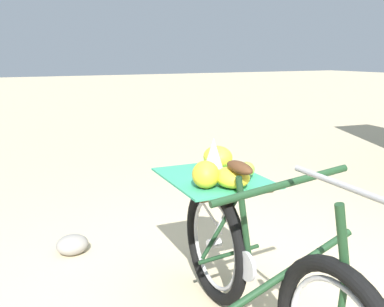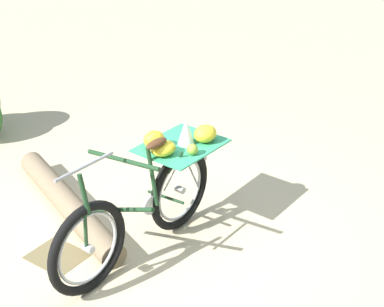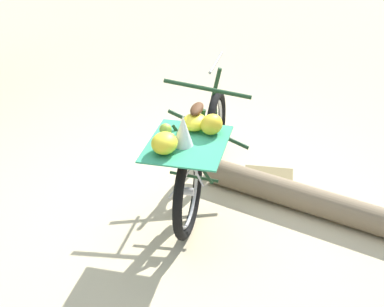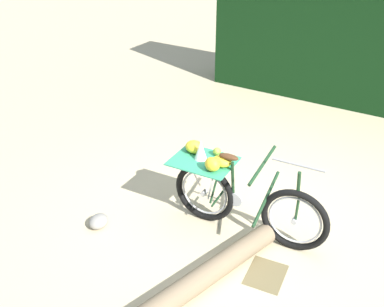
% 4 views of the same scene
% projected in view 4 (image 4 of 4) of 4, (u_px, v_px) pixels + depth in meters
% --- Properties ---
extents(ground_plane, '(60.00, 60.00, 0.00)m').
position_uv_depth(ground_plane, '(243.00, 221.00, 5.17)').
color(ground_plane, beige).
extents(foliage_hedge, '(1.46, 4.88, 2.58)m').
position_uv_depth(foliage_hedge, '(348.00, 30.00, 7.78)').
color(foliage_hedge, black).
rests_on(foliage_hedge, ground_plane).
extents(bicycle, '(0.71, 1.79, 1.03)m').
position_uv_depth(bicycle, '(238.00, 193.00, 4.80)').
color(bicycle, black).
rests_on(bicycle, ground_plane).
extents(fallen_log, '(1.84, 0.92, 0.22)m').
position_uv_depth(fallen_log, '(204.00, 276.00, 4.25)').
color(fallen_log, '#7F6B51').
rests_on(fallen_log, ground_plane).
extents(path_stone, '(0.24, 0.20, 0.15)m').
position_uv_depth(path_stone, '(99.00, 221.00, 5.04)').
color(path_stone, gray).
rests_on(path_stone, ground_plane).
extents(leaf_litter_patch, '(0.44, 0.36, 0.01)m').
position_uv_depth(leaf_litter_patch, '(266.00, 275.00, 4.41)').
color(leaf_litter_patch, olive).
rests_on(leaf_litter_patch, ground_plane).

